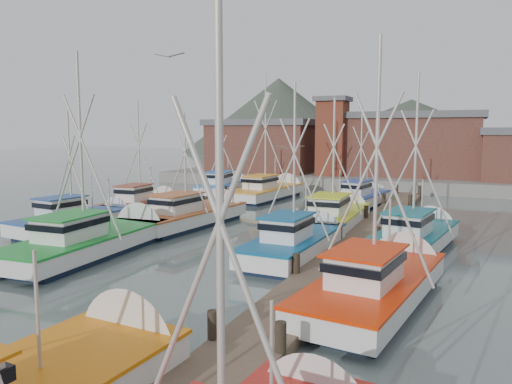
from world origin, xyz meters
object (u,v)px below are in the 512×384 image
at_px(lookout_tower, 332,136).
at_px(boat_4, 96,240).
at_px(boat_8, 194,215).
at_px(boat_12, 269,191).

relative_size(lookout_tower, boat_4, 0.79).
xyz_separation_m(lookout_tower, boat_8, (-2.13, -26.04, -4.87)).
bearing_deg(boat_8, boat_12, 96.93).
distance_m(lookout_tower, boat_12, 13.41).
height_order(boat_8, boat_12, boat_12).
bearing_deg(boat_4, boat_12, 86.41).
height_order(lookout_tower, boat_12, boat_12).
bearing_deg(lookout_tower, boat_8, -94.67).
relative_size(boat_4, boat_8, 1.05).
relative_size(lookout_tower, boat_8, 0.83).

